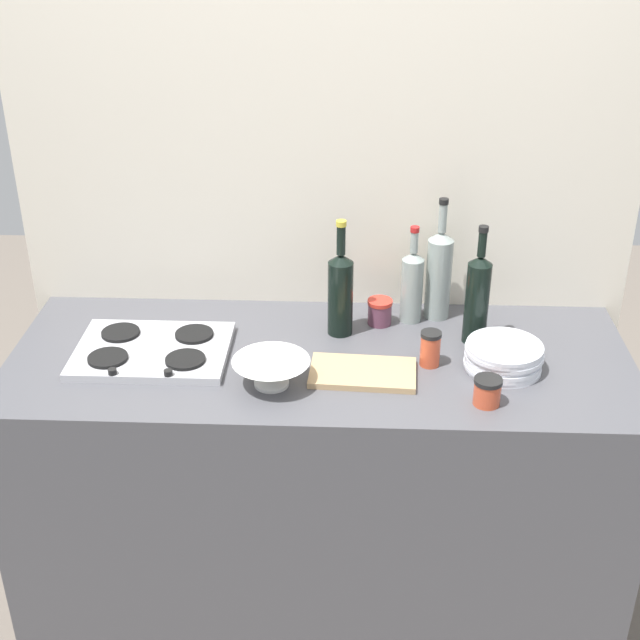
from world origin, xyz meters
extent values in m
plane|color=#6B6056|center=(0.00, 0.00, 0.00)|extent=(6.00, 6.00, 0.00)
cube|color=#4C4C51|center=(0.00, 0.00, 0.45)|extent=(1.80, 0.70, 0.90)
cube|color=beige|center=(0.00, 0.38, 1.07)|extent=(1.90, 0.06, 2.14)
cube|color=#B2B2B7|center=(-0.48, -0.01, 0.91)|extent=(0.44, 0.33, 0.02)
cylinder|color=black|center=(-0.59, -0.08, 0.93)|extent=(0.11, 0.11, 0.01)
cylinder|color=black|center=(-0.37, -0.08, 0.93)|extent=(0.11, 0.11, 0.01)
cylinder|color=black|center=(-0.59, 0.07, 0.93)|extent=(0.11, 0.11, 0.01)
cylinder|color=black|center=(-0.37, 0.07, 0.93)|extent=(0.11, 0.11, 0.01)
cylinder|color=black|center=(-0.56, -0.16, 0.93)|extent=(0.02, 0.02, 0.02)
cylinder|color=black|center=(-0.41, -0.16, 0.93)|extent=(0.02, 0.02, 0.02)
cylinder|color=white|center=(0.52, -0.05, 0.91)|extent=(0.21, 0.21, 0.01)
cylinder|color=white|center=(0.51, -0.05, 0.92)|extent=(0.21, 0.21, 0.01)
cylinder|color=white|center=(0.52, -0.05, 0.93)|extent=(0.21, 0.21, 0.01)
cylinder|color=white|center=(0.51, -0.04, 0.94)|extent=(0.21, 0.21, 0.01)
cylinder|color=white|center=(0.52, -0.05, 0.95)|extent=(0.21, 0.21, 0.01)
cylinder|color=white|center=(0.51, -0.05, 0.96)|extent=(0.21, 0.21, 0.01)
cylinder|color=white|center=(0.52, -0.05, 0.97)|extent=(0.21, 0.21, 0.01)
cylinder|color=gray|center=(0.35, 0.27, 1.03)|extent=(0.08, 0.08, 0.26)
cone|color=gray|center=(0.35, 0.27, 1.17)|extent=(0.08, 0.08, 0.03)
cylinder|color=gray|center=(0.35, 0.27, 1.23)|extent=(0.03, 0.03, 0.09)
cylinder|color=black|center=(0.35, 0.27, 1.28)|extent=(0.03, 0.03, 0.02)
cylinder|color=black|center=(0.05, 0.15, 1.02)|extent=(0.08, 0.08, 0.23)
cone|color=black|center=(0.05, 0.15, 1.15)|extent=(0.08, 0.08, 0.03)
cylinder|color=black|center=(0.05, 0.15, 1.20)|extent=(0.03, 0.03, 0.09)
cylinder|color=gold|center=(0.05, 0.15, 1.25)|extent=(0.03, 0.03, 0.02)
cylinder|color=gray|center=(0.27, 0.24, 1.00)|extent=(0.07, 0.07, 0.20)
cone|color=gray|center=(0.27, 0.24, 1.12)|extent=(0.07, 0.07, 0.02)
cylinder|color=gray|center=(0.27, 0.24, 1.16)|extent=(0.02, 0.02, 0.07)
cylinder|color=#B21E1E|center=(0.27, 0.24, 1.20)|extent=(0.03, 0.03, 0.02)
cylinder|color=black|center=(0.45, 0.11, 1.02)|extent=(0.07, 0.07, 0.25)
cone|color=black|center=(0.45, 0.11, 1.16)|extent=(0.07, 0.07, 0.02)
cylinder|color=black|center=(0.45, 0.11, 1.21)|extent=(0.02, 0.02, 0.07)
cylinder|color=black|center=(0.45, 0.11, 1.26)|extent=(0.03, 0.03, 0.02)
cylinder|color=white|center=(-0.13, -0.16, 0.91)|extent=(0.10, 0.10, 0.01)
cone|color=white|center=(-0.13, -0.16, 0.94)|extent=(0.21, 0.21, 0.07)
cylinder|color=#C64C2D|center=(0.31, -0.03, 0.95)|extent=(0.06, 0.06, 0.09)
cylinder|color=black|center=(0.31, -0.03, 1.00)|extent=(0.06, 0.06, 0.01)
cylinder|color=#66384C|center=(0.17, 0.21, 0.93)|extent=(0.07, 0.07, 0.07)
cylinder|color=red|center=(0.17, 0.21, 0.97)|extent=(0.08, 0.08, 0.01)
cylinder|color=#C64C2D|center=(0.45, -0.23, 0.93)|extent=(0.07, 0.07, 0.06)
cylinder|color=black|center=(0.45, -0.23, 0.97)|extent=(0.07, 0.07, 0.01)
cube|color=tan|center=(0.12, -0.10, 0.91)|extent=(0.30, 0.19, 0.02)
camera|label=1|loc=(0.09, -2.17, 2.18)|focal=48.98mm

